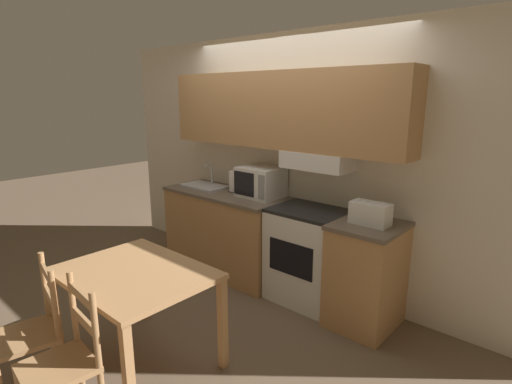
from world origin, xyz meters
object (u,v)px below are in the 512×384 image
object	(u,v)px
microwave	(261,182)
chair_right_of_table	(64,364)
dining_table	(135,284)
paper_towel_roll	(234,181)
chair_left_of_table	(31,334)
stove_range	(308,255)
toaster	(370,213)
sink_basin	(204,186)

from	to	relation	value
microwave	chair_right_of_table	world-z (taller)	microwave
chair_right_of_table	dining_table	bearing A→B (deg)	116.05
microwave	dining_table	bearing A→B (deg)	-80.71
paper_towel_roll	dining_table	distance (m)	1.83
chair_right_of_table	chair_left_of_table	bearing A→B (deg)	-173.25
stove_range	microwave	bearing A→B (deg)	173.61
stove_range	paper_towel_roll	size ratio (longest dim) A/B	4.01
toaster	paper_towel_roll	world-z (taller)	paper_towel_roll
dining_table	chair_right_of_table	world-z (taller)	chair_right_of_table
stove_range	dining_table	world-z (taller)	stove_range
sink_basin	chair_left_of_table	size ratio (longest dim) A/B	0.59
toaster	chair_right_of_table	size ratio (longest dim) A/B	0.36
paper_towel_roll	sink_basin	bearing A→B (deg)	-169.78
sink_basin	chair_right_of_table	size ratio (longest dim) A/B	0.59
toaster	chair_left_of_table	distance (m)	2.59
microwave	dining_table	world-z (taller)	microwave
stove_range	sink_basin	size ratio (longest dim) A/B	1.68
chair_left_of_table	toaster	bearing A→B (deg)	72.91
paper_towel_roll	dining_table	bearing A→B (deg)	-68.94
toaster	chair_left_of_table	world-z (taller)	toaster
stove_range	chair_right_of_table	bearing A→B (deg)	-93.87
sink_basin	paper_towel_roll	bearing A→B (deg)	10.22
dining_table	chair_left_of_table	xyz separation A→B (m)	(-0.23, -0.63, -0.19)
sink_basin	chair_right_of_table	world-z (taller)	sink_basin
stove_range	sink_basin	distance (m)	1.51
stove_range	microwave	world-z (taller)	microwave
toaster	paper_towel_roll	size ratio (longest dim) A/B	1.44
paper_towel_roll	dining_table	world-z (taller)	paper_towel_roll
stove_range	sink_basin	bearing A→B (deg)	-179.11
chair_right_of_table	paper_towel_roll	bearing A→B (deg)	116.43
microwave	sink_basin	bearing A→B (deg)	-172.95
paper_towel_roll	dining_table	xyz separation A→B (m)	(0.64, -1.67, -0.39)
stove_range	toaster	world-z (taller)	toaster
toaster	chair_right_of_table	xyz separation A→B (m)	(-0.77, -2.19, -0.56)
toaster	paper_towel_roll	bearing A→B (deg)	176.91
stove_range	paper_towel_roll	world-z (taller)	paper_towel_roll
microwave	paper_towel_roll	bearing A→B (deg)	-176.56
toaster	sink_basin	xyz separation A→B (m)	(-2.05, 0.01, -0.08)
chair_left_of_table	chair_right_of_table	bearing A→B (deg)	13.36
stove_range	dining_table	size ratio (longest dim) A/B	0.85
microwave	chair_right_of_table	xyz separation A→B (m)	(0.51, -2.31, -0.62)
stove_range	paper_towel_roll	xyz separation A→B (m)	(-1.02, 0.05, 0.57)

